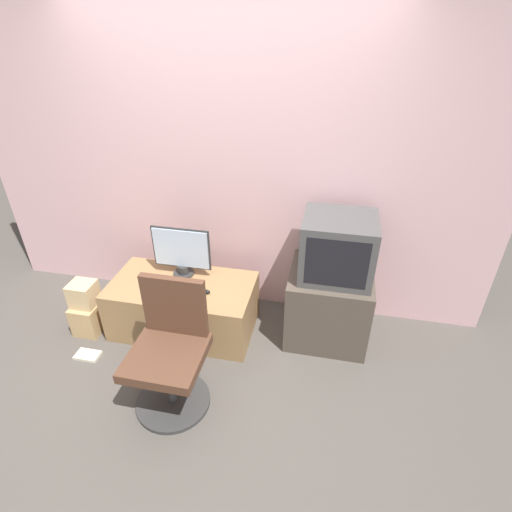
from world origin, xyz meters
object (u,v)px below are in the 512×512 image
Objects in this scene: mouse at (206,292)px; office_chair at (170,354)px; cardboard_box_lower at (90,316)px; main_monitor at (182,252)px; keyboard at (176,289)px; book at (88,355)px; crt_tv at (338,247)px.

office_chair is at bearing -94.29° from mouse.
main_monitor is at bearing 24.12° from cardboard_box_lower.
main_monitor is 1.41× the size of keyboard.
keyboard reaches higher than book.
office_chair reaches higher than main_monitor.
crt_tv is at bearing 40.64° from office_chair.
keyboard is at bearing 33.47° from book.
mouse is (0.25, 0.00, 0.01)m from keyboard.
main_monitor is at bearing 46.41° from book.
office_chair is (-0.05, -0.64, -0.06)m from mouse.
keyboard is 0.38× the size of office_chair.
mouse is 0.24× the size of cardboard_box_lower.
book is at bearing -154.52° from mouse.
cardboard_box_lower is 0.36m from book.
keyboard is at bearing -179.52° from mouse.
cardboard_box_lower is (-2.00, -0.35, -0.72)m from crt_tv.
book is (-0.64, -0.42, -0.45)m from keyboard.
cardboard_box_lower is (-0.98, 0.52, -0.28)m from office_chair.
cardboard_box_lower is at bearing -171.79° from keyboard.
mouse is 1.09m from cardboard_box_lower.
crt_tv is at bearing 13.87° from mouse.
keyboard is at bearing -84.96° from main_monitor.
keyboard is 0.65× the size of crt_tv.
book is at bearing -65.58° from cardboard_box_lower.
mouse is at bearing 6.34° from cardboard_box_lower.
main_monitor is at bearing -179.26° from crt_tv.
office_chair is at bearing -75.48° from main_monitor.
main_monitor is 0.53× the size of office_chair.
mouse is at bearing 25.48° from book.
crt_tv is (0.97, 0.24, 0.39)m from mouse.
main_monitor is 1.26m from crt_tv.
mouse is 0.07× the size of office_chair.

